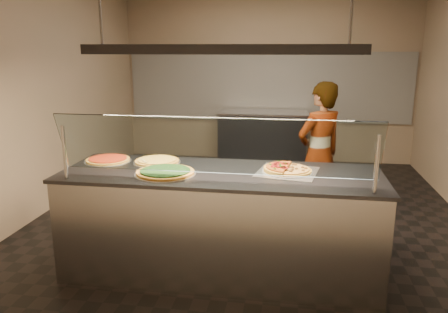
% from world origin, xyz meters
% --- Properties ---
extents(ground, '(5.00, 6.00, 0.02)m').
position_xyz_m(ground, '(0.00, 0.00, -0.01)').
color(ground, black).
rests_on(ground, ground).
extents(wall_back, '(5.00, 0.02, 3.00)m').
position_xyz_m(wall_back, '(0.00, 3.01, 1.50)').
color(wall_back, '#997C62').
rests_on(wall_back, ground).
extents(wall_front, '(5.00, 0.02, 3.00)m').
position_xyz_m(wall_front, '(0.00, -3.01, 1.50)').
color(wall_front, '#997C62').
rests_on(wall_front, ground).
extents(wall_left, '(0.02, 6.00, 3.00)m').
position_xyz_m(wall_left, '(-2.51, 0.00, 1.50)').
color(wall_left, '#997C62').
rests_on(wall_left, ground).
extents(tile_band, '(4.90, 0.02, 1.20)m').
position_xyz_m(tile_band, '(0.00, 2.98, 1.30)').
color(tile_band, silver).
rests_on(tile_band, wall_back).
extents(serving_counter, '(2.74, 0.94, 0.93)m').
position_xyz_m(serving_counter, '(-0.13, -1.17, 0.47)').
color(serving_counter, '#B7B7BC').
rests_on(serving_counter, ground).
extents(sneeze_guard, '(2.50, 0.18, 0.54)m').
position_xyz_m(sneeze_guard, '(-0.13, -1.52, 1.23)').
color(sneeze_guard, '#B7B7BC').
rests_on(sneeze_guard, serving_counter).
extents(perforated_tray, '(0.57, 0.57, 0.01)m').
position_xyz_m(perforated_tray, '(0.43, -1.09, 0.94)').
color(perforated_tray, silver).
rests_on(perforated_tray, serving_counter).
extents(half_pizza_pepperoni, '(0.27, 0.43, 0.05)m').
position_xyz_m(half_pizza_pepperoni, '(0.33, -1.09, 0.96)').
color(half_pizza_pepperoni, '#9D6A24').
rests_on(half_pizza_pepperoni, perforated_tray).
extents(half_pizza_sausage, '(0.27, 0.43, 0.04)m').
position_xyz_m(half_pizza_sausage, '(0.53, -1.09, 0.96)').
color(half_pizza_sausage, '#9D6A24').
rests_on(half_pizza_sausage, perforated_tray).
extents(pizza_spinach, '(0.52, 0.52, 0.03)m').
position_xyz_m(pizza_spinach, '(-0.58, -1.31, 0.95)').
color(pizza_spinach, silver).
rests_on(pizza_spinach, serving_counter).
extents(pizza_cheese, '(0.43, 0.43, 0.03)m').
position_xyz_m(pizza_cheese, '(-0.77, -0.95, 0.94)').
color(pizza_cheese, silver).
rests_on(pizza_cheese, serving_counter).
extents(pizza_tomato, '(0.43, 0.43, 0.03)m').
position_xyz_m(pizza_tomato, '(-1.24, -0.97, 0.94)').
color(pizza_tomato, silver).
rests_on(pizza_tomato, serving_counter).
extents(pizza_spatula, '(0.28, 0.18, 0.02)m').
position_xyz_m(pizza_spatula, '(-0.81, -1.05, 0.96)').
color(pizza_spatula, '#B7B7BC').
rests_on(pizza_spatula, pizza_spinach).
extents(prep_table, '(1.49, 0.74, 0.93)m').
position_xyz_m(prep_table, '(-0.02, 2.55, 0.47)').
color(prep_table, '#323237').
rests_on(prep_table, ground).
extents(worker, '(0.70, 0.67, 1.61)m').
position_xyz_m(worker, '(0.77, 0.14, 0.81)').
color(worker, '#242129').
rests_on(worker, ground).
extents(heat_lamp_housing, '(2.30, 0.18, 0.08)m').
position_xyz_m(heat_lamp_housing, '(-0.13, -1.17, 1.95)').
color(heat_lamp_housing, '#323237').
rests_on(heat_lamp_housing, ceiling).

